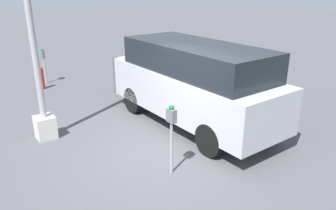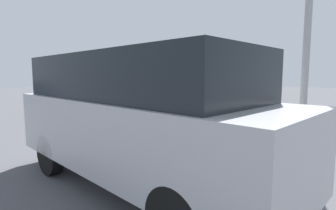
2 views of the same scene
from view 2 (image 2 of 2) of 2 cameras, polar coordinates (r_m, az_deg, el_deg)
ground_plane at (r=6.17m, az=-1.06°, el=-10.57°), size 80.00×80.00×0.00m
parking_meter_near at (r=6.67m, az=-2.70°, el=-0.05°), size 0.20×0.11×1.43m
lamp_post at (r=6.26m, az=27.64°, el=5.62°), size 0.44×0.44×5.94m
parked_van at (r=4.23m, az=-6.75°, el=-2.27°), size 5.09×1.87×2.14m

